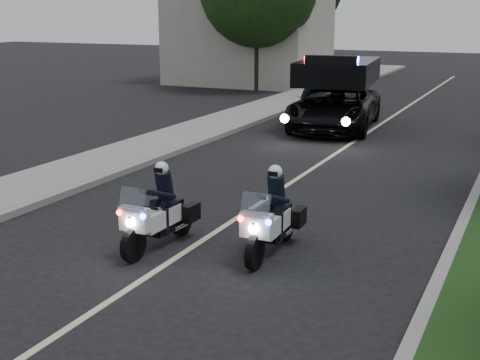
% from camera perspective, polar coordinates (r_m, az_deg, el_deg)
% --- Properties ---
extents(ground, '(120.00, 120.00, 0.00)m').
position_cam_1_polar(ground, '(9.95, -8.94, -8.91)').
color(ground, black).
rests_on(ground, ground).
extents(curb_left, '(0.20, 60.00, 0.15)m').
position_cam_1_polar(curb_left, '(20.19, -2.77, 3.60)').
color(curb_left, gray).
rests_on(curb_left, ground).
extents(sidewalk_left, '(2.00, 60.00, 0.16)m').
position_cam_1_polar(sidewalk_left, '(20.72, -5.47, 3.84)').
color(sidewalk_left, gray).
rests_on(sidewalk_left, ground).
extents(building_far, '(8.00, 6.00, 7.00)m').
position_cam_1_polar(building_far, '(36.79, 0.81, 13.97)').
color(building_far, '#A8A396').
rests_on(building_far, ground).
extents(lane_marking, '(0.12, 50.00, 0.01)m').
position_cam_1_polar(lane_marking, '(18.67, 8.43, 2.32)').
color(lane_marking, '#BFB78C').
rests_on(lane_marking, ground).
extents(police_moto_left, '(0.68, 1.78, 1.50)m').
position_cam_1_polar(police_moto_left, '(11.31, -7.07, -5.88)').
color(police_moto_left, silver).
rests_on(police_moto_left, ground).
extents(police_moto_right, '(0.68, 1.79, 1.51)m').
position_cam_1_polar(police_moto_right, '(10.96, 2.80, -6.47)').
color(police_moto_right, silver).
rests_on(police_moto_right, ground).
extents(police_suv, '(3.32, 5.93, 2.74)m').
position_cam_1_polar(police_suv, '(22.75, 8.32, 4.52)').
color(police_suv, black).
rests_on(police_suv, ground).
extents(bicycle, '(0.73, 1.69, 0.86)m').
position_cam_1_polar(bicycle, '(24.82, 6.03, 5.44)').
color(bicycle, black).
rests_on(bicycle, ground).
extents(cyclist, '(0.71, 0.52, 1.82)m').
position_cam_1_polar(cyclist, '(24.82, 6.03, 5.44)').
color(cyclist, black).
rests_on(cyclist, ground).
extents(tree_left_near, '(5.98, 5.98, 9.88)m').
position_cam_1_polar(tree_left_near, '(33.68, 1.54, 7.93)').
color(tree_left_near, '#1F4216').
rests_on(tree_left_near, ground).
extents(tree_left_far, '(8.95, 8.95, 11.29)m').
position_cam_1_polar(tree_left_far, '(40.14, 4.10, 8.99)').
color(tree_left_far, '#143510').
rests_on(tree_left_far, ground).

